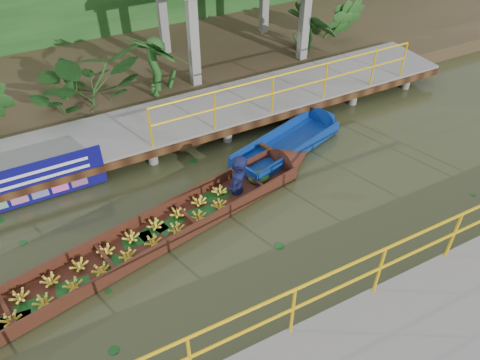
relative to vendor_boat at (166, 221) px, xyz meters
name	(u,v)px	position (x,y,z in m)	size (l,w,h in m)	color
ground	(242,218)	(1.52, -0.36, -0.30)	(80.00, 80.00, 0.00)	#30371B
land_strip	(131,66)	(1.52, 7.14, -0.07)	(30.00, 8.00, 0.45)	#382E1C
far_dock	(180,121)	(1.54, 3.06, 0.18)	(16.00, 2.06, 1.66)	gray
near_dock	(429,354)	(2.52, -4.56, 0.01)	(18.00, 2.40, 1.73)	gray
vendor_boat	(166,221)	(0.00, 0.00, 0.00)	(8.99, 2.73, 2.25)	#34150E
moored_blue_boat	(308,132)	(4.43, 1.52, -0.14)	(3.69, 1.95, 0.85)	navy
blue_banner	(28,185)	(-2.25, 2.11, 0.26)	(3.19, 0.04, 1.00)	#0E0B5F
tropical_plants	(147,60)	(1.45, 4.94, 1.07)	(14.46, 1.46, 1.83)	#133E14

